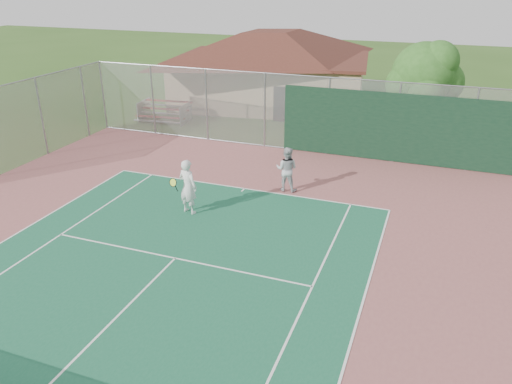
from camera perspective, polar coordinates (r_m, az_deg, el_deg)
back_fence at (r=22.76m, az=8.46°, el=8.26°), size 20.08×0.11×3.53m
side_fence_left at (r=24.49m, az=-23.30°, el=7.89°), size 0.08×9.00×3.50m
clubhouse at (r=31.80m, az=1.75°, el=14.78°), size 13.28×9.79×5.30m
bleachers at (r=28.76m, az=-10.46°, el=9.08°), size 2.93×1.91×1.05m
tree at (r=25.06m, az=18.79°, el=12.37°), size 3.52×3.34×4.91m
player_white_front at (r=17.12m, az=-7.80°, el=0.56°), size 0.97×0.74×1.93m
player_grey_back at (r=18.83m, az=3.53°, el=2.57°), size 0.86×0.69×1.72m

